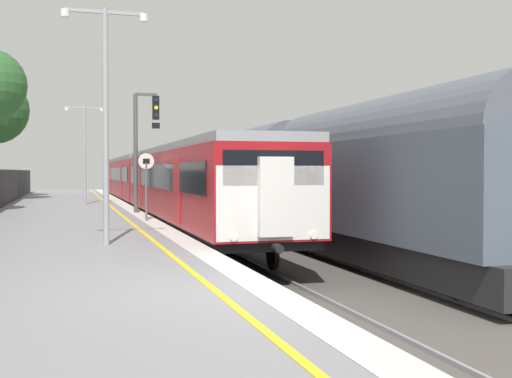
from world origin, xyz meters
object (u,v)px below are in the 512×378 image
at_px(signal_gantry, 142,138).
at_px(platform_lamp_far, 85,146).
at_px(speed_limit_sign, 146,177).
at_px(platform_lamp_mid, 106,105).
at_px(commuter_train_at_platform, 157,180).
at_px(freight_train_adjacent_track, 298,176).

height_order(signal_gantry, platform_lamp_far, platform_lamp_far).
xyz_separation_m(speed_limit_sign, platform_lamp_mid, (-1.78, -7.32, 1.76)).
bearing_deg(commuter_train_at_platform, platform_lamp_far, 161.87).
xyz_separation_m(freight_train_adjacent_track, speed_limit_sign, (-5.85, -0.57, -0.03)).
relative_size(commuter_train_at_platform, speed_limit_sign, 17.32).
xyz_separation_m(speed_limit_sign, platform_lamp_far, (-1.78, 12.65, 1.56)).
relative_size(freight_train_adjacent_track, signal_gantry, 5.54).
distance_m(commuter_train_at_platform, freight_train_adjacent_track, 11.61).
bearing_deg(speed_limit_sign, signal_gantry, 85.50).
bearing_deg(platform_lamp_mid, signal_gantry, 79.86).
relative_size(commuter_train_at_platform, platform_lamp_mid, 7.44).
relative_size(platform_lamp_mid, platform_lamp_far, 1.07).
bearing_deg(platform_lamp_mid, platform_lamp_far, 90.00).
distance_m(speed_limit_sign, platform_lamp_mid, 7.74).
bearing_deg(freight_train_adjacent_track, speed_limit_sign, -174.41).
bearing_deg(platform_lamp_far, platform_lamp_mid, -90.00).
bearing_deg(speed_limit_sign, platform_lamp_far, 98.01).
bearing_deg(platform_lamp_far, freight_train_adjacent_track, -57.72).
xyz_separation_m(signal_gantry, speed_limit_sign, (-0.37, -4.71, -1.60)).
height_order(commuter_train_at_platform, freight_train_adjacent_track, freight_train_adjacent_track).
relative_size(commuter_train_at_platform, signal_gantry, 8.25).
distance_m(signal_gantry, speed_limit_sign, 4.99).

